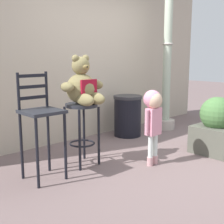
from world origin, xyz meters
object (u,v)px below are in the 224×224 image
Objects in this scene: trash_bin at (128,116)px; planter_with_shrub at (216,127)px; bar_stool_with_teddy at (82,121)px; teddy_bear at (83,86)px; child_walking at (153,111)px; lamppost at (167,72)px; bar_chair_empty at (41,118)px.

trash_bin is 0.87× the size of planter_with_shrub.
bar_stool_with_teddy reaches higher than trash_bin.
teddy_bear is 0.62× the size of child_walking.
planter_with_shrub is at bearing -115.38° from lamppost.
planter_with_shrub is (2.28, -0.87, -0.33)m from bar_chair_empty.
teddy_bear is at bearing -156.71° from trash_bin.
bar_chair_empty reaches higher than trash_bin.
planter_with_shrub is (1.68, -0.89, -0.63)m from teddy_bear.
bar_stool_with_teddy is at bearing 151.21° from planter_with_shrub.
teddy_bear is 0.92m from child_walking.
bar_stool_with_teddy is 0.98× the size of planter_with_shrub.
teddy_bear is at bearing 152.01° from planter_with_shrub.
child_walking is 1.50m from trash_bin.
child_walking is 1.19× the size of planter_with_shrub.
lamppost reaches higher than child_walking.
planter_with_shrub is (1.68, -0.92, -0.19)m from bar_stool_with_teddy.
planter_with_shrub is (-0.65, -1.37, -0.71)m from lamppost.
bar_stool_with_teddy is at bearing -169.14° from lamppost.
lamppost reaches higher than planter_with_shrub.
child_walking is 1.13m from planter_with_shrub.
lamppost is (0.88, -0.15, 0.72)m from trash_bin.
lamppost reaches higher than bar_stool_with_teddy.
bar_chair_empty reaches higher than bar_stool_with_teddy.
teddy_bear is 2.38m from lamppost.
trash_bin is at bearing 17.48° from bar_chair_empty.
bar_stool_with_teddy is 1.58m from trash_bin.
lamppost is 2.29× the size of bar_chair_empty.
bar_chair_empty is 1.48× the size of planter_with_shrub.
trash_bin is at bearing 98.60° from planter_with_shrub.
trash_bin is 0.26× the size of lamppost.
teddy_bear is 0.85× the size of trash_bin.
child_walking is (0.64, -0.62, 0.13)m from bar_stool_with_teddy.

